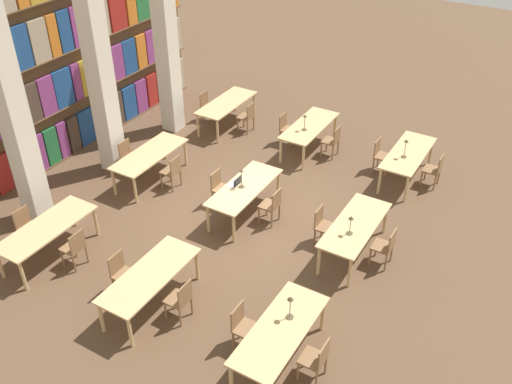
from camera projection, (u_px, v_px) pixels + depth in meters
ground_plane at (246, 213)px, 13.54m from camera, size 40.00×40.00×0.00m
bookshelf_bank at (54, 60)px, 14.40m from camera, size 10.26×0.35×5.50m
pillar_left at (9, 100)px, 11.73m from camera, size 0.49×0.49×6.00m
pillar_center at (98, 60)px, 13.56m from camera, size 0.49×0.49×6.00m
pillar_right at (165, 29)px, 15.40m from camera, size 0.49×0.49×6.00m
reading_table_0 at (280, 332)px, 9.58m from camera, size 2.19×0.84×0.78m
chair_0 at (316, 359)px, 9.37m from camera, size 0.42×0.40×0.90m
chair_1 at (243, 326)px, 9.96m from camera, size 0.42×0.40×0.90m
desk_lamp_0 at (290, 304)px, 9.57m from camera, size 0.14×0.14×0.49m
reading_table_1 at (355, 227)px, 11.96m from camera, size 2.19×0.84×0.78m
chair_2 at (385, 246)px, 11.76m from camera, size 0.42×0.40×0.90m
chair_3 at (323, 225)px, 12.35m from camera, size 0.42×0.40×0.90m
desk_lamp_1 at (351, 222)px, 11.48m from camera, size 0.14×0.14×0.44m
reading_table_2 at (408, 155)px, 14.40m from camera, size 2.19×0.84×0.78m
chair_4 at (434, 169)px, 14.23m from camera, size 0.42×0.40×0.90m
chair_5 at (381, 155)px, 14.82m from camera, size 0.42×0.40×0.90m
desk_lamp_2 at (406, 145)px, 13.97m from camera, size 0.14×0.14×0.50m
reading_table_3 at (150, 277)px, 10.70m from camera, size 2.19×0.84×0.78m
chair_6 at (180, 299)px, 10.50m from camera, size 0.42×0.40×0.90m
chair_7 at (122, 273)px, 11.10m from camera, size 0.42×0.40×0.90m
reading_table_4 at (244, 189)px, 13.12m from camera, size 2.19×0.84×0.78m
chair_8 at (272, 205)px, 12.96m from camera, size 0.42×0.40×0.90m
chair_9 at (220, 187)px, 13.55m from camera, size 0.42×0.40×0.90m
desk_lamp_3 at (241, 175)px, 12.87m from camera, size 0.14×0.14×0.50m
laptop at (235, 183)px, 13.11m from camera, size 0.32×0.22×0.21m
reading_table_5 at (309, 128)px, 15.61m from camera, size 2.19×0.84×0.78m
chair_10 at (332, 140)px, 15.44m from camera, size 0.42×0.40×0.90m
chair_11 at (287, 128)px, 16.03m from camera, size 0.42×0.40×0.90m
desk_lamp_4 at (305, 120)px, 15.16m from camera, size 0.14×0.14×0.46m
reading_table_6 at (47, 230)px, 11.88m from camera, size 2.19×0.84×0.78m
chair_12 at (75, 247)px, 11.73m from camera, size 0.42×0.40×0.90m
chair_13 at (27, 226)px, 12.32m from camera, size 0.42×0.40×0.90m
reading_table_7 at (150, 156)px, 14.36m from camera, size 2.19×0.84×0.78m
chair_14 at (172, 171)px, 14.17m from camera, size 0.42×0.40×0.90m
chair_15 at (129, 156)px, 14.76m from camera, size 0.42×0.40×0.90m
reading_table_8 at (227, 105)px, 16.80m from camera, size 2.19×0.84×0.78m
chair_16 at (247, 116)px, 16.63m from camera, size 0.42×0.40×0.90m
chair_17 at (208, 105)px, 17.22m from camera, size 0.42×0.40×0.90m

